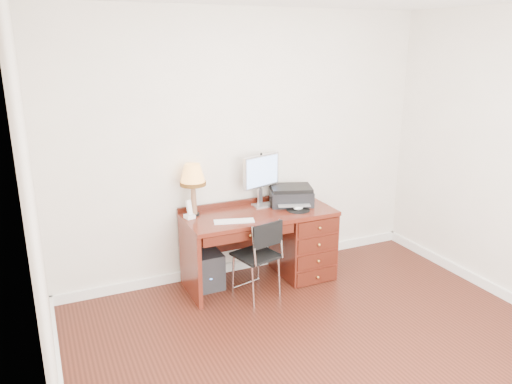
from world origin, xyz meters
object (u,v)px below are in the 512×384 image
desk (287,239)px  equipment_box (205,270)px  phone (189,213)px  monitor (262,174)px  chair (259,251)px  printer (291,195)px  leg_lamp (193,178)px

desk → equipment_box: (-0.87, 0.10, -0.23)m
phone → equipment_box: 0.63m
monitor → chair: (-0.27, -0.51, -0.60)m
equipment_box → monitor: bearing=7.1°
desk → phone: (-1.00, 0.11, 0.39)m
printer → chair: 0.79m
monitor → phone: 0.85m
phone → monitor: bearing=-8.6°
leg_lamp → chair: leg_lamp is taller
monitor → leg_lamp: bearing=161.7°
monitor → phone: (-0.80, -0.08, -0.28)m
leg_lamp → desk: bearing=-10.9°
desk → leg_lamp: (-0.94, 0.18, 0.71)m
desk → phone: bearing=173.5°
desk → printer: size_ratio=2.92×
monitor → equipment_box: (-0.67, -0.09, -0.90)m
monitor → chair: bearing=-137.0°
printer → equipment_box: 1.16m
printer → leg_lamp: 1.07m
chair → equipment_box: (-0.40, 0.41, -0.30)m
monitor → leg_lamp: size_ratio=1.04×
desk → chair: 0.57m
printer → leg_lamp: size_ratio=1.00×
phone → chair: size_ratio=0.23×
monitor → equipment_box: 1.12m
printer → chair: (-0.56, -0.42, -0.36)m
phone → chair: (0.53, -0.43, -0.32)m
phone → equipment_box: phone is taller
desk → leg_lamp: bearing=169.1°
monitor → desk: bearing=-62.0°
monitor → printer: monitor is taller
chair → equipment_box: size_ratio=2.16×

